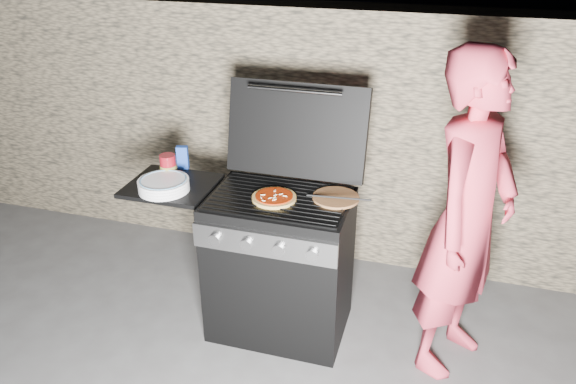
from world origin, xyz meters
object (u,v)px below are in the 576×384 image
(gas_grill, at_px, (241,258))
(person, at_px, (467,220))
(sauce_jar, at_px, (168,166))
(pizza_topped, at_px, (274,197))

(gas_grill, relative_size, person, 0.74)
(gas_grill, distance_m, sauce_jar, 0.70)
(gas_grill, xyz_separation_m, pizza_topped, (0.23, -0.03, 0.47))
(pizza_topped, xyz_separation_m, person, (1.03, 0.07, -0.02))
(pizza_topped, bearing_deg, person, 3.87)
(gas_grill, bearing_deg, sauce_jar, 171.08)
(gas_grill, xyz_separation_m, sauce_jar, (-0.47, 0.07, 0.52))
(pizza_topped, distance_m, sauce_jar, 0.71)
(pizza_topped, height_order, person, person)
(gas_grill, relative_size, pizza_topped, 5.41)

